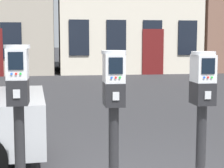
{
  "coord_description": "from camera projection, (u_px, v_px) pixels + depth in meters",
  "views": [
    {
      "loc": [
        -0.67,
        -3.5,
        1.58
      ],
      "look_at": [
        -0.17,
        -0.17,
        1.19
      ],
      "focal_mm": 60.67,
      "sensor_mm": 36.0,
      "label": 1
    }
  ],
  "objects": [
    {
      "name": "parking_meter_twin_adjacent",
      "position": [
        114.0,
        99.0,
        3.3
      ],
      "size": [
        0.22,
        0.25,
        1.36
      ],
      "rotation": [
        0.0,
        0.0,
        -1.58
      ],
      "color": "black",
      "rests_on": "sidewalk_slab"
    },
    {
      "name": "parking_meter_near_kerb",
      "position": [
        18.0,
        97.0,
        3.18
      ],
      "size": [
        0.22,
        0.25,
        1.41
      ],
      "rotation": [
        0.0,
        0.0,
        -1.58
      ],
      "color": "black",
      "rests_on": "sidewalk_slab"
    },
    {
      "name": "parking_meter_end_of_row",
      "position": [
        202.0,
        98.0,
        3.42
      ],
      "size": [
        0.22,
        0.25,
        1.34
      ],
      "rotation": [
        0.0,
        0.0,
        -1.58
      ],
      "color": "black",
      "rests_on": "sidewalk_slab"
    }
  ]
}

